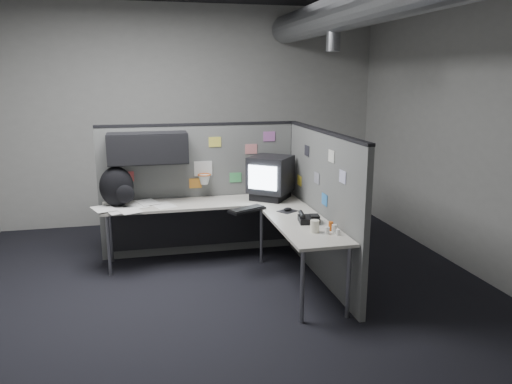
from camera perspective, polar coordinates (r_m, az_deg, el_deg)
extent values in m
cube|color=black|center=(5.25, -3.45, -11.49)|extent=(5.60, 5.60, 0.01)
cube|color=#9E9E99|center=(7.58, -7.25, 8.62)|extent=(5.60, 0.01, 3.20)
cube|color=#9E9E99|center=(2.14, 8.82, -2.70)|extent=(5.60, 0.01, 3.20)
cube|color=#9E9E99|center=(5.95, 24.20, 6.39)|extent=(0.01, 5.60, 3.20)
cylinder|color=slate|center=(5.23, 12.39, 20.20)|extent=(0.40, 5.49, 0.40)
cylinder|color=slate|center=(5.94, 8.84, 17.03)|extent=(0.16, 0.16, 0.30)
cube|color=#5D5F5D|center=(6.20, -6.36, 0.19)|extent=(2.43, 0.06, 1.60)
cube|color=black|center=(6.08, -6.55, 7.70)|extent=(2.43, 0.07, 0.03)
cube|color=black|center=(6.45, 4.15, 0.72)|extent=(0.07, 0.07, 1.60)
cube|color=black|center=(5.87, -12.26, 4.94)|extent=(0.90, 0.35, 0.35)
cube|color=black|center=(5.69, -12.22, 4.70)|extent=(0.90, 0.02, 0.33)
cube|color=silver|center=(6.11, -6.05, 2.68)|extent=(0.22, 0.02, 0.18)
torus|color=#D85914|center=(6.04, -5.93, 1.97)|extent=(0.16, 0.16, 0.01)
cone|color=white|center=(6.05, -5.92, 1.42)|extent=(0.14, 0.14, 0.11)
cube|color=#CC4C4C|center=(6.09, -14.48, 1.72)|extent=(0.15, 0.01, 0.12)
cube|color=#E5D84C|center=(6.09, -4.73, 5.72)|extent=(0.15, 0.01, 0.12)
cube|color=#4CB266|center=(6.20, -2.36, 1.67)|extent=(0.15, 0.01, 0.12)
cube|color=#D87F7F|center=(6.18, -0.57, 4.94)|extent=(0.15, 0.01, 0.12)
cube|color=#B266B2|center=(6.22, 1.51, 6.37)|extent=(0.15, 0.01, 0.12)
cube|color=orange|center=(6.14, -6.95, 1.00)|extent=(0.15, 0.01, 0.12)
cube|color=#5D5F5D|center=(5.45, 7.52, -1.66)|extent=(0.06, 2.23, 1.60)
cube|color=black|center=(5.30, 7.79, 6.89)|extent=(0.07, 2.23, 0.03)
cube|color=#26262D|center=(5.73, 5.83, 4.73)|extent=(0.01, 0.15, 0.12)
cube|color=gray|center=(5.45, 6.96, 1.59)|extent=(0.01, 0.15, 0.12)
cube|color=silver|center=(5.03, 8.61, 4.06)|extent=(0.01, 0.15, 0.12)
cube|color=gold|center=(6.03, 4.98, 1.31)|extent=(0.01, 0.15, 0.12)
cube|color=silver|center=(4.78, 9.87, 1.72)|extent=(0.01, 0.15, 0.12)
cube|color=#337FCC|center=(5.26, 7.83, -0.86)|extent=(0.01, 0.15, 0.12)
cube|color=beige|center=(5.91, -6.11, -1.29)|extent=(2.30, 0.56, 0.03)
cube|color=beige|center=(5.10, 5.26, -3.61)|extent=(0.56, 1.55, 0.03)
cube|color=black|center=(6.21, -6.29, -3.62)|extent=(2.18, 0.02, 0.55)
cylinder|color=gray|center=(5.78, -16.48, -5.89)|extent=(0.04, 0.04, 0.70)
cylinder|color=gray|center=(6.20, -16.27, -4.59)|extent=(0.04, 0.04, 0.70)
cylinder|color=gray|center=(5.92, 0.62, -4.88)|extent=(0.04, 0.04, 0.70)
cylinder|color=gray|center=(4.54, 5.32, -10.71)|extent=(0.04, 0.04, 0.70)
cylinder|color=gray|center=(4.68, 10.51, -10.09)|extent=(0.04, 0.04, 0.70)
cube|color=black|center=(6.04, 1.66, -0.35)|extent=(0.56, 0.57, 0.09)
cube|color=black|center=(5.99, 1.68, 2.05)|extent=(0.63, 0.63, 0.43)
cube|color=white|center=(5.77, 0.74, 1.63)|extent=(0.29, 0.23, 0.28)
cube|color=black|center=(5.49, -1.03, -2.06)|extent=(0.45, 0.34, 0.03)
cube|color=black|center=(5.48, -1.03, -1.86)|extent=(0.41, 0.30, 0.01)
cube|color=black|center=(5.49, 3.64, -2.19)|extent=(0.25, 0.24, 0.01)
ellipsoid|color=black|center=(5.48, 3.64, -1.98)|extent=(0.10, 0.08, 0.04)
cube|color=black|center=(5.09, 6.05, -3.14)|extent=(0.23, 0.25, 0.06)
cylinder|color=black|center=(5.08, 5.28, -2.56)|extent=(0.08, 0.20, 0.04)
cube|color=black|center=(5.08, 6.73, -2.73)|extent=(0.11, 0.13, 0.02)
cylinder|color=silver|center=(4.80, 8.94, -4.14)|extent=(0.06, 0.06, 0.08)
cylinder|color=silver|center=(4.74, 8.14, -4.38)|extent=(0.06, 0.06, 0.07)
cylinder|color=silver|center=(4.73, 9.35, -4.56)|extent=(0.05, 0.05, 0.06)
cylinder|color=#D85914|center=(4.85, 8.55, -3.88)|extent=(0.06, 0.06, 0.09)
cylinder|color=white|center=(4.77, 6.73, -3.91)|extent=(0.11, 0.11, 0.12)
cube|color=white|center=(5.82, -10.54, -1.51)|extent=(0.32, 0.37, 0.00)
cube|color=white|center=(5.87, -13.52, -1.51)|extent=(0.32, 0.37, 0.00)
cube|color=white|center=(5.68, -15.61, -2.06)|extent=(0.32, 0.37, 0.00)
cube|color=white|center=(5.97, -12.29, -1.14)|extent=(0.32, 0.37, 0.00)
cube|color=white|center=(5.64, -14.32, -2.04)|extent=(0.32, 0.37, 0.00)
cube|color=white|center=(5.77, -17.01, -1.84)|extent=(0.32, 0.37, 0.00)
ellipsoid|color=black|center=(5.85, -15.65, 0.60)|extent=(0.44, 0.37, 0.46)
ellipsoid|color=black|center=(5.73, -14.74, -0.23)|extent=(0.23, 0.17, 0.21)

